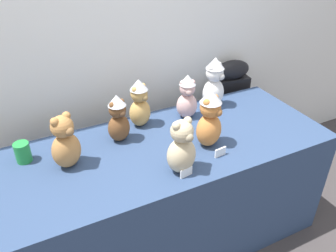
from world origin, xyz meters
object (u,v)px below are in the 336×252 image
object	(u,v)px
instrument_case	(227,115)
teddy_bear_snow	(214,83)
teddy_bear_sand	(182,148)
teddy_bear_ginger	(210,119)
teddy_bear_chestnut	(118,119)
party_cup_green	(23,152)
display_table	(168,193)
teddy_bear_caramel	(65,143)
teddy_bear_honey	(140,103)
teddy_bear_blush	(187,97)

from	to	relation	value
instrument_case	teddy_bear_snow	world-z (taller)	teddy_bear_snow
teddy_bear_sand	teddy_bear_ginger	bearing A→B (deg)	16.00
teddy_bear_sand	teddy_bear_ginger	world-z (taller)	teddy_bear_ginger
teddy_bear_ginger	teddy_bear_chestnut	size ratio (longest dim) A/B	1.19
instrument_case	teddy_bear_chestnut	distance (m)	1.16
teddy_bear_sand	party_cup_green	world-z (taller)	teddy_bear_sand
display_table	teddy_bear_chestnut	distance (m)	0.59
teddy_bear_chestnut	party_cup_green	bearing A→B (deg)	158.82
teddy_bear_caramel	teddy_bear_honey	distance (m)	0.53
display_table	teddy_bear_caramel	size ratio (longest dim) A/B	6.27
display_table	party_cup_green	bearing A→B (deg)	165.10
teddy_bear_sand	teddy_bear_ginger	distance (m)	0.28
instrument_case	display_table	bearing A→B (deg)	-140.91
party_cup_green	teddy_bear_caramel	bearing A→B (deg)	-34.82
teddy_bear_ginger	teddy_bear_chestnut	world-z (taller)	teddy_bear_ginger
teddy_bear_caramel	teddy_bear_ginger	bearing A→B (deg)	-40.25
teddy_bear_caramel	party_cup_green	xyz separation A→B (m)	(-0.20, 0.14, -0.08)
teddy_bear_chestnut	party_cup_green	size ratio (longest dim) A/B	2.61
teddy_bear_sand	teddy_bear_blush	world-z (taller)	teddy_bear_sand
teddy_bear_honey	party_cup_green	bearing A→B (deg)	163.06
teddy_bear_blush	teddy_bear_honey	bearing A→B (deg)	-172.02
teddy_bear_snow	teddy_bear_blush	distance (m)	0.24
display_table	teddy_bear_sand	bearing A→B (deg)	-100.40
display_table	teddy_bear_sand	size ratio (longest dim) A/B	6.28
instrument_case	teddy_bear_snow	xyz separation A→B (m)	(-0.32, -0.24, 0.45)
teddy_bear_honey	teddy_bear_chestnut	xyz separation A→B (m)	(-0.17, -0.10, -0.01)
teddy_bear_caramel	teddy_bear_snow	size ratio (longest dim) A/B	0.87
teddy_bear_chestnut	teddy_bear_blush	world-z (taller)	teddy_bear_blush
teddy_bear_caramel	teddy_bear_blush	size ratio (longest dim) A/B	1.03
display_table	teddy_bear_caramel	world-z (taller)	teddy_bear_caramel
teddy_bear_caramel	teddy_bear_chestnut	bearing A→B (deg)	-9.70
teddy_bear_caramel	teddy_bear_chestnut	size ratio (longest dim) A/B	1.04
instrument_case	teddy_bear_caramel	xyz separation A→B (m)	(-1.33, -0.45, 0.42)
teddy_bear_honey	teddy_bear_ginger	bearing A→B (deg)	-76.74
teddy_bear_ginger	teddy_bear_blush	bearing A→B (deg)	60.08
display_table	teddy_bear_snow	size ratio (longest dim) A/B	5.46
instrument_case	teddy_bear_sand	distance (m)	1.20
teddy_bear_snow	teddy_bear_honey	bearing A→B (deg)	159.90
teddy_bear_chestnut	teddy_bear_ginger	bearing A→B (deg)	-48.88
teddy_bear_sand	teddy_bear_caramel	bearing A→B (deg)	136.60
teddy_bear_sand	teddy_bear_chestnut	world-z (taller)	teddy_bear_sand
display_table	teddy_bear_ginger	size ratio (longest dim) A/B	5.52
teddy_bear_ginger	teddy_bear_blush	world-z (taller)	teddy_bear_ginger
display_table	party_cup_green	world-z (taller)	party_cup_green
teddy_bear_sand	teddy_bear_snow	bearing A→B (deg)	31.81
display_table	instrument_case	size ratio (longest dim) A/B	2.00
teddy_bear_chestnut	teddy_bear_blush	distance (m)	0.47
teddy_bear_caramel	teddy_bear_honey	bearing A→B (deg)	-5.27
instrument_case	teddy_bear_honey	bearing A→B (deg)	-157.43
teddy_bear_sand	teddy_bear_snow	distance (m)	0.73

